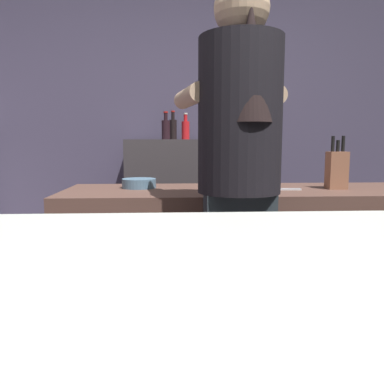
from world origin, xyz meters
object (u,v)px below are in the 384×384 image
at_px(chefs_knife, 278,189).
at_px(knife_block, 337,169).
at_px(bottle_vinegar, 186,129).
at_px(bottle_hot_sauce, 173,128).
at_px(bartender, 239,170).
at_px(mixing_bowl, 139,183).
at_px(bottle_olive_oil, 166,129).

bearing_deg(chefs_knife, knife_block, 8.90).
bearing_deg(bottle_vinegar, bottle_hot_sauce, 162.05).
xyz_separation_m(bartender, bottle_vinegar, (-0.17, 1.64, 0.22)).
bearing_deg(bottle_vinegar, mixing_bowl, -105.04).
xyz_separation_m(mixing_bowl, bottle_hot_sauce, (0.19, 1.13, 0.34)).
height_order(bartender, mixing_bowl, bartender).
height_order(bartender, chefs_knife, bartender).
bearing_deg(bottle_vinegar, bartender, -84.21).
distance_m(knife_block, bottle_olive_oil, 1.51).
relative_size(bartender, mixing_bowl, 9.51).
xyz_separation_m(chefs_knife, bottle_hot_sauce, (-0.55, 1.26, 0.36)).
bearing_deg(knife_block, bottle_hot_sauce, 125.50).
xyz_separation_m(mixing_bowl, chefs_knife, (0.74, -0.13, -0.02)).
bearing_deg(mixing_bowl, bottle_olive_oil, 82.90).
bearing_deg(knife_block, bottle_olive_oil, 129.04).
relative_size(mixing_bowl, chefs_knife, 0.78).
xyz_separation_m(bartender, mixing_bowl, (-0.46, 0.54, -0.11)).
bearing_deg(bottle_olive_oil, mixing_bowl, -97.10).
xyz_separation_m(knife_block, bottle_olive_oil, (-0.94, 1.15, 0.26)).
height_order(knife_block, mixing_bowl, knife_block).
relative_size(chefs_knife, bottle_olive_oil, 1.06).
xyz_separation_m(knife_block, mixing_bowl, (-1.07, 0.10, -0.08)).
bearing_deg(bottle_hot_sauce, bottle_olive_oil, -128.10).
distance_m(bartender, chefs_knife, 0.51).
relative_size(bartender, bottle_vinegar, 8.09).
bearing_deg(bottle_hot_sauce, bartender, -80.80).
distance_m(bartender, bottle_vinegar, 1.66).
bearing_deg(mixing_bowl, bartender, -49.45).
relative_size(knife_block, mixing_bowl, 1.52).
distance_m(knife_block, bottle_hot_sauce, 1.53).
bearing_deg(bottle_vinegar, chefs_knife, -70.12).
bearing_deg(chefs_knife, bottle_vinegar, 112.48).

